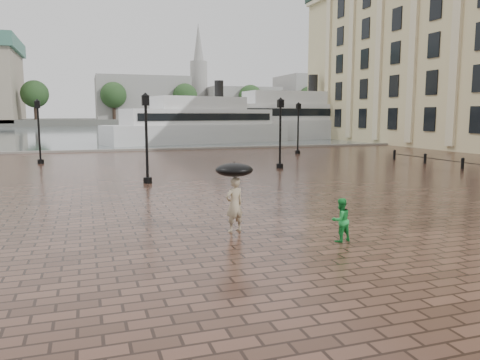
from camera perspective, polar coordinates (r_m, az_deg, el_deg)
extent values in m
plane|color=#382219|center=(16.81, 14.28, -4.13)|extent=(300.00, 300.00, 0.00)
plane|color=#465255|center=(106.25, -13.55, 5.89)|extent=(240.00, 240.00, 0.00)
cube|color=slate|center=(46.81, -7.28, 3.68)|extent=(80.00, 0.60, 0.30)
cube|color=#4C4C47|center=(174.06, -15.48, 6.88)|extent=(300.00, 60.00, 2.00)
cube|color=gray|center=(165.00, -11.89, 9.73)|extent=(30.00, 22.00, 14.00)
cube|color=gray|center=(172.51, -0.09, 9.32)|extent=(25.00, 22.00, 11.00)
cube|color=gray|center=(186.51, 10.33, 9.86)|extent=(35.00, 22.00, 16.00)
cylinder|color=gray|center=(168.60, -5.03, 10.85)|extent=(6.00, 6.00, 20.00)
cone|color=gray|center=(169.88, -5.09, 15.57)|extent=(5.00, 5.00, 18.00)
cylinder|color=#2D2119|center=(152.42, -23.63, 7.52)|extent=(1.00, 1.00, 8.00)
sphere|color=#1C3518|center=(152.54, -23.75, 9.58)|extent=(8.00, 8.00, 8.00)
cylinder|color=#2D2119|center=(152.08, -15.09, 7.91)|extent=(1.00, 1.00, 8.00)
sphere|color=#1C3518|center=(152.20, -15.17, 9.98)|extent=(8.00, 8.00, 8.00)
cylinder|color=#2D2119|center=(155.04, -6.68, 8.12)|extent=(1.00, 1.00, 8.00)
sphere|color=#1C3518|center=(155.15, -6.72, 10.15)|extent=(8.00, 8.00, 8.00)
cylinder|color=#2D2119|center=(161.11, 1.26, 8.17)|extent=(1.00, 1.00, 8.00)
sphere|color=#1C3518|center=(161.23, 1.26, 10.12)|extent=(8.00, 8.00, 8.00)
cylinder|color=#2D2119|center=(169.97, 8.50, 8.07)|extent=(1.00, 1.00, 8.00)
sphere|color=#1C3518|center=(170.08, 8.53, 9.92)|extent=(8.00, 8.00, 8.00)
cylinder|color=#2D2119|center=(181.21, 14.92, 7.88)|extent=(1.00, 1.00, 8.00)
sphere|color=#1C3518|center=(181.31, 14.99, 9.62)|extent=(8.00, 8.00, 8.00)
cylinder|color=black|center=(33.21, 25.49, 1.75)|extent=(0.20, 0.20, 0.60)
sphere|color=black|center=(33.18, 25.52, 2.30)|extent=(0.22, 0.22, 0.22)
cylinder|color=black|center=(35.80, 21.63, 2.36)|extent=(0.20, 0.20, 0.60)
sphere|color=black|center=(35.78, 21.65, 2.87)|extent=(0.22, 0.22, 0.22)
cylinder|color=black|center=(38.54, 18.30, 2.88)|extent=(0.20, 0.20, 0.60)
sphere|color=black|center=(38.52, 18.32, 3.35)|extent=(0.22, 0.22, 0.22)
cylinder|color=black|center=(24.22, -11.19, -0.02)|extent=(0.44, 0.44, 0.30)
cylinder|color=black|center=(24.04, -11.31, 4.35)|extent=(0.14, 0.14, 4.00)
cube|color=black|center=(24.01, -11.45, 9.48)|extent=(0.35, 0.35, 0.50)
sphere|color=beige|center=(24.01, -11.45, 9.48)|extent=(0.28, 0.28, 0.28)
cylinder|color=black|center=(30.45, 4.87, 1.72)|extent=(0.44, 0.44, 0.30)
cylinder|color=black|center=(30.30, 4.92, 5.20)|extent=(0.14, 0.14, 4.00)
cube|color=black|center=(30.28, 4.96, 9.26)|extent=(0.35, 0.35, 0.50)
sphere|color=beige|center=(30.28, 4.96, 9.26)|extent=(0.28, 0.28, 0.28)
cylinder|color=black|center=(36.10, -23.12, 2.08)|extent=(0.44, 0.44, 0.30)
cylinder|color=black|center=(35.98, -23.29, 5.01)|extent=(0.14, 0.14, 4.00)
cube|color=black|center=(35.96, -23.48, 8.43)|extent=(0.35, 0.35, 0.50)
sphere|color=beige|center=(35.96, -23.48, 8.43)|extent=(0.28, 0.28, 0.28)
cylinder|color=black|center=(41.98, 7.05, 3.40)|extent=(0.44, 0.44, 0.30)
cylinder|color=black|center=(41.88, 7.09, 5.92)|extent=(0.14, 0.14, 4.00)
cube|color=black|center=(41.86, 7.14, 8.87)|extent=(0.35, 0.35, 0.50)
sphere|color=beige|center=(41.86, 7.14, 8.87)|extent=(0.28, 0.28, 0.28)
imported|color=tan|center=(13.82, -0.69, -3.01)|extent=(0.69, 0.56, 1.64)
imported|color=green|center=(13.09, 12.17, -4.79)|extent=(0.66, 0.55, 1.20)
cube|color=silver|center=(58.32, -4.94, 5.65)|extent=(24.07, 11.36, 2.25)
cube|color=silver|center=(58.27, -4.97, 7.68)|extent=(19.35, 9.45, 1.87)
cube|color=silver|center=(58.29, -4.99, 9.34)|extent=(11.96, 7.01, 1.50)
cylinder|color=black|center=(59.72, -2.58, 10.94)|extent=(1.12, 1.12, 2.25)
cube|color=black|center=(56.09, -3.76, 7.68)|extent=(17.24, 4.60, 0.84)
cube|color=black|center=(60.47, -6.08, 7.67)|extent=(17.24, 4.60, 0.84)
cube|color=silver|center=(67.99, 6.29, 6.14)|extent=(28.11, 7.77, 2.68)
cube|color=silver|center=(67.95, 6.33, 8.21)|extent=(22.51, 6.66, 2.23)
cube|color=silver|center=(67.99, 6.35, 9.90)|extent=(13.57, 5.65, 1.78)
cylinder|color=black|center=(69.66, 8.88, 11.46)|extent=(1.34, 1.34, 2.68)
cube|color=black|center=(65.33, 7.51, 8.20)|extent=(21.17, 0.93, 1.00)
cube|color=black|center=(70.60, 5.23, 8.21)|extent=(21.17, 0.93, 1.00)
cylinder|color=black|center=(13.73, -0.70, -0.66)|extent=(0.02, 0.02, 0.95)
ellipsoid|color=black|center=(13.67, -0.70, 1.24)|extent=(1.10, 1.10, 0.39)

